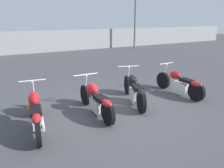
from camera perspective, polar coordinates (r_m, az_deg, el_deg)
The scene contains 7 objects.
ground_plane at distance 6.35m, azimuth 1.32°, elevation -6.32°, with size 60.00×60.00×0.00m, color #424247.
fence_back at distance 17.16m, azimuth -19.00°, elevation 10.33°, with size 40.00×0.04×1.62m.
motorcycle_slot_0 at distance 5.35m, azimuth -19.29°, elevation -6.89°, with size 0.65×2.20×1.01m.
motorcycle_slot_1 at distance 5.85m, azimuth -4.24°, elevation -4.01°, with size 0.73×2.08×0.97m.
motorcycle_slot_2 at distance 6.63m, azimuth 5.85°, elevation -1.54°, with size 0.96×2.13×1.00m.
motorcycle_slot_3 at distance 7.66m, azimuth 17.31°, elevation 0.16°, with size 0.60×2.10×0.97m.
traffic_cone_near at distance 6.72m, azimuth -20.23°, elevation -4.02°, with size 0.31×0.31×0.45m.
Camera 1 is at (-2.92, -5.05, 2.50)m, focal length 35.00 mm.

